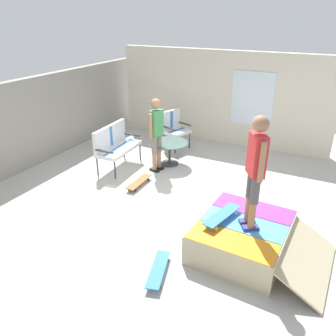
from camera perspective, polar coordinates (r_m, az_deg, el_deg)
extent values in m
cube|color=beige|center=(6.65, 1.49, -6.58)|extent=(12.00, 12.00, 0.10)
cube|color=gray|center=(8.56, -23.48, 6.61)|extent=(9.00, 0.20, 2.06)
cube|color=beige|center=(9.63, 8.90, 11.68)|extent=(0.20, 6.00, 2.52)
cube|color=silver|center=(9.28, 14.06, 11.29)|extent=(0.03, 1.10, 1.40)
cube|color=tan|center=(5.48, 12.43, -11.27)|extent=(1.61, 1.38, 0.48)
cube|color=orange|center=(4.93, 10.74, -12.13)|extent=(0.56, 1.29, 0.01)
cube|color=#4C99D8|center=(5.34, 12.67, -9.12)|extent=(0.56, 1.29, 0.01)
cube|color=purple|center=(5.76, 14.30, -6.55)|extent=(0.56, 1.29, 0.01)
cylinder|color=#B2B2B7|center=(5.52, 6.39, -7.72)|extent=(1.49, 0.12, 0.05)
cube|color=tan|center=(5.37, 22.38, -13.93)|extent=(1.54, 0.76, 0.40)
cylinder|color=#38383D|center=(7.59, -8.95, -0.35)|extent=(0.04, 0.04, 0.44)
cylinder|color=#38383D|center=(8.50, -4.74, 2.72)|extent=(0.04, 0.04, 0.44)
cylinder|color=#38383D|center=(7.84, -11.85, 0.25)|extent=(0.04, 0.04, 0.44)
cylinder|color=#38383D|center=(8.73, -7.46, 3.19)|extent=(0.04, 0.04, 0.44)
cube|color=silver|center=(8.06, -8.26, 3.24)|extent=(1.28, 0.61, 0.08)
cube|color=#3872C6|center=(8.04, -8.28, 3.52)|extent=(1.21, 0.16, 0.00)
cube|color=silver|center=(8.08, -9.81, 5.39)|extent=(1.25, 0.14, 0.50)
cube|color=#3872C6|center=(8.08, -9.81, 5.39)|extent=(0.10, 0.09, 0.46)
cube|color=#38383D|center=(7.53, -10.75, 2.79)|extent=(0.06, 0.47, 0.04)
cube|color=#38383D|center=(8.48, -6.18, 5.64)|extent=(0.06, 0.47, 0.04)
cylinder|color=#38383D|center=(8.91, 1.25, 3.86)|extent=(0.04, 0.04, 0.44)
cylinder|color=#38383D|center=(9.27, 3.66, 4.67)|extent=(0.04, 0.04, 0.44)
cylinder|color=#38383D|center=(9.23, -0.78, 4.63)|extent=(0.04, 0.04, 0.44)
cylinder|color=#38383D|center=(9.58, 1.62, 5.39)|extent=(0.04, 0.04, 0.44)
cube|color=silver|center=(9.16, 1.46, 6.18)|extent=(0.77, 0.73, 0.08)
cube|color=#3872C6|center=(9.14, 1.46, 6.43)|extent=(0.58, 0.29, 0.00)
cube|color=silver|center=(9.23, 0.45, 8.23)|extent=(0.61, 0.29, 0.50)
cube|color=#3872C6|center=(9.23, 0.45, 8.23)|extent=(0.12, 0.11, 0.46)
cube|color=#38383D|center=(8.91, 0.13, 6.75)|extent=(0.20, 0.46, 0.04)
cube|color=#38383D|center=(9.30, 2.76, 7.50)|extent=(0.20, 0.46, 0.04)
cylinder|color=#38383D|center=(8.23, 0.27, 2.45)|extent=(0.06, 0.06, 0.55)
cylinder|color=#38383D|center=(8.33, 0.27, 0.80)|extent=(0.44, 0.44, 0.03)
cylinder|color=#4C6660|center=(8.13, 0.28, 4.31)|extent=(0.90, 0.90, 0.02)
cube|color=black|center=(7.96, -2.27, -0.35)|extent=(0.15, 0.26, 0.05)
cylinder|color=#9E7051|center=(7.87, -2.30, 1.14)|extent=(0.10, 0.10, 0.40)
cylinder|color=slate|center=(7.71, -2.35, 3.89)|extent=(0.13, 0.13, 0.40)
cube|color=black|center=(8.08, -1.51, 0.06)|extent=(0.15, 0.26, 0.05)
cylinder|color=#9E7051|center=(7.99, -1.53, 1.54)|extent=(0.10, 0.10, 0.40)
cylinder|color=slate|center=(7.84, -1.57, 4.25)|extent=(0.13, 0.13, 0.40)
cube|color=#3F8C4C|center=(7.61, -2.01, 7.59)|extent=(0.35, 0.23, 0.60)
sphere|color=#9E7051|center=(7.49, -2.06, 10.82)|extent=(0.23, 0.23, 0.23)
cylinder|color=#9E7051|center=(7.47, -2.97, 7.07)|extent=(0.08, 0.08, 0.57)
cylinder|color=#9E7051|center=(7.77, -1.08, 7.80)|extent=(0.08, 0.08, 0.57)
cube|color=navy|center=(5.34, 13.20, -8.77)|extent=(0.22, 0.26, 0.05)
cylinder|color=#9E7051|center=(5.22, 13.44, -6.70)|extent=(0.10, 0.10, 0.40)
cylinder|color=#4C4C51|center=(5.02, 13.90, -2.77)|extent=(0.13, 0.13, 0.40)
cube|color=navy|center=(5.21, 13.77, -9.79)|extent=(0.22, 0.26, 0.05)
cylinder|color=#9E7051|center=(5.08, 14.03, -7.69)|extent=(0.10, 0.10, 0.40)
cylinder|color=#4C4C51|center=(4.88, 14.52, -3.68)|extent=(0.13, 0.13, 0.40)
cube|color=red|center=(4.74, 14.83, 2.12)|extent=(0.37, 0.32, 0.60)
sphere|color=#9E7051|center=(4.60, 15.43, 7.21)|extent=(0.23, 0.23, 0.23)
cylinder|color=#9E7051|center=(4.93, 14.05, 2.81)|extent=(0.08, 0.08, 0.57)
cylinder|color=#9E7051|center=(4.58, 15.61, 0.92)|extent=(0.08, 0.08, 0.57)
cube|color=brown|center=(7.30, -4.94, -2.31)|extent=(0.80, 0.21, 0.02)
cylinder|color=#333333|center=(7.51, -3.30, -2.00)|extent=(0.06, 0.03, 0.06)
cylinder|color=#333333|center=(7.58, -4.36, -1.76)|extent=(0.06, 0.03, 0.06)
cylinder|color=#333333|center=(7.08, -5.53, -3.84)|extent=(0.06, 0.03, 0.06)
cylinder|color=#333333|center=(7.16, -6.62, -3.55)|extent=(0.06, 0.03, 0.06)
cube|color=#3372B2|center=(5.02, -1.68, -16.68)|extent=(0.82, 0.41, 0.02)
cylinder|color=#333333|center=(5.25, -0.08, -15.34)|extent=(0.06, 0.04, 0.06)
cylinder|color=#333333|center=(5.28, -1.84, -15.11)|extent=(0.06, 0.04, 0.06)
cylinder|color=#333333|center=(4.85, -1.48, -19.54)|extent=(0.06, 0.04, 0.06)
cylinder|color=#333333|center=(4.88, -3.42, -19.25)|extent=(0.06, 0.04, 0.06)
cube|color=#3372B2|center=(5.29, 9.11, -7.84)|extent=(0.82, 0.39, 0.01)
cylinder|color=silver|center=(5.50, 11.36, -7.47)|extent=(0.06, 0.04, 0.06)
cylinder|color=silver|center=(5.56, 9.95, -6.92)|extent=(0.06, 0.04, 0.06)
cylinder|color=silver|center=(5.09, 8.09, -10.09)|extent=(0.06, 0.04, 0.06)
cylinder|color=silver|center=(5.16, 6.60, -9.45)|extent=(0.06, 0.04, 0.06)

